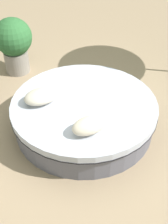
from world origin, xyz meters
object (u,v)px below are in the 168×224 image
object	(u,v)px
throw_pillow_1	(89,125)
planter	(14,42)
round_bed	(84,114)
throw_pillow_0	(41,96)

from	to	relation	value
throw_pillow_1	planter	distance (m)	2.65
round_bed	planter	world-z (taller)	planter
throw_pillow_1	planter	bearing A→B (deg)	-88.34
throw_pillow_0	throw_pillow_1	bearing A→B (deg)	107.52
throw_pillow_1	planter	xyz separation A→B (m)	(0.08, -2.65, 0.05)
planter	round_bed	bearing A→B (deg)	98.97
round_bed	throw_pillow_1	world-z (taller)	throw_pillow_1
round_bed	throw_pillow_0	xyz separation A→B (m)	(0.53, -0.33, 0.32)
throw_pillow_0	throw_pillow_1	world-z (taller)	throw_pillow_1
throw_pillow_1	throw_pillow_0	bearing A→B (deg)	-72.48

